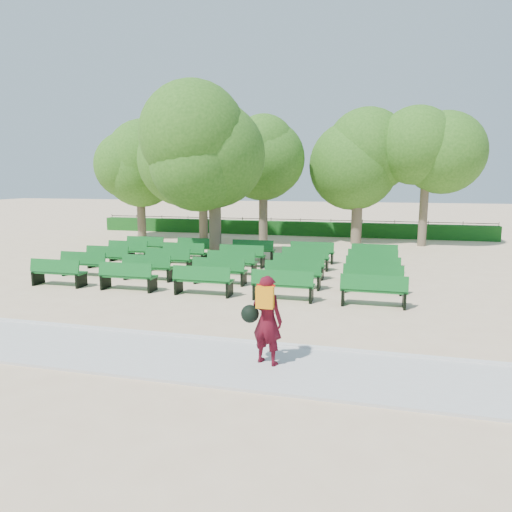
{
  "coord_description": "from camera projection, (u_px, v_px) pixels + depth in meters",
  "views": [
    {
      "loc": [
        5.48,
        -15.61,
        3.64
      ],
      "look_at": [
        1.82,
        -1.0,
        1.1
      ],
      "focal_mm": 32.0,
      "sensor_mm": 36.0,
      "label": 1
    }
  ],
  "objects": [
    {
      "name": "ground",
      "position": [
        215.0,
        279.0,
        16.85
      ],
      "size": [
        120.0,
        120.0,
        0.0
      ],
      "primitive_type": "plane",
      "color": "#D0B08A"
    },
    {
      "name": "paving",
      "position": [
        101.0,
        350.0,
        9.77
      ],
      "size": [
        30.0,
        2.2,
        0.06
      ],
      "primitive_type": "cube",
      "color": "#BAB9B5",
      "rests_on": "ground"
    },
    {
      "name": "curb",
      "position": [
        129.0,
        332.0,
        10.86
      ],
      "size": [
        30.0,
        0.12,
        0.1
      ],
      "primitive_type": "cube",
      "color": "silver",
      "rests_on": "ground"
    },
    {
      "name": "hedge",
      "position": [
        285.0,
        228.0,
        30.16
      ],
      "size": [
        26.0,
        0.7,
        0.9
      ],
      "primitive_type": "cube",
      "color": "#144E16",
      "rests_on": "ground"
    },
    {
      "name": "fence",
      "position": [
        286.0,
        234.0,
        30.62
      ],
      "size": [
        26.0,
        0.1,
        1.02
      ],
      "primitive_type": null,
      "color": "black",
      "rests_on": "ground"
    },
    {
      "name": "tree_line",
      "position": [
        272.0,
        243.0,
        26.41
      ],
      "size": [
        21.8,
        6.8,
        7.04
      ],
      "primitive_type": null,
      "color": "#32651B",
      "rests_on": "ground"
    },
    {
      "name": "bench_array",
      "position": [
        233.0,
        272.0,
        17.62
      ],
      "size": [
        1.93,
        0.72,
        1.19
      ],
      "rotation": [
        0.0,
        0.0,
        -0.07
      ],
      "color": "#105C1E",
      "rests_on": "ground"
    },
    {
      "name": "tree_among",
      "position": [
        214.0,
        156.0,
        19.57
      ],
      "size": [
        5.23,
        5.23,
        7.0
      ],
      "color": "brown",
      "rests_on": "ground"
    },
    {
      "name": "person",
      "position": [
        266.0,
        319.0,
        8.83
      ],
      "size": [
        0.88,
        0.6,
        1.77
      ],
      "rotation": [
        0.0,
        0.0,
        2.83
      ],
      "color": "#460A15",
      "rests_on": "ground"
    }
  ]
}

